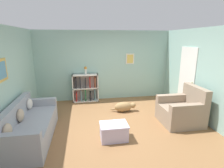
{
  "coord_description": "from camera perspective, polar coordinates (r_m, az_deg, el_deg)",
  "views": [
    {
      "loc": [
        -0.79,
        -4.32,
        2.29
      ],
      "look_at": [
        0.0,
        0.4,
        1.05
      ],
      "focal_mm": 28.0,
      "sensor_mm": 36.0,
      "label": 1
    }
  ],
  "objects": [
    {
      "name": "dog",
      "position": [
        5.71,
        4.0,
        -7.4
      ],
      "size": [
        0.85,
        0.29,
        0.32
      ],
      "color": "#9E7A4C",
      "rests_on": "ground_plane"
    },
    {
      "name": "couch",
      "position": [
        4.57,
        -25.22,
        -12.44
      ],
      "size": [
        0.85,
        2.05,
        0.87
      ],
      "color": "#9399A3",
      "rests_on": "ground_plane"
    },
    {
      "name": "wall_left",
      "position": [
        4.77,
        -30.89,
        0.47
      ],
      "size": [
        0.13,
        5.0,
        2.6
      ],
      "color": "#93BCB2",
      "rests_on": "ground_plane"
    },
    {
      "name": "wall_back",
      "position": [
        6.69,
        -2.6,
        5.99
      ],
      "size": [
        5.6,
        0.13,
        2.6
      ],
      "color": "#93BCB2",
      "rests_on": "ground_plane"
    },
    {
      "name": "bookshelf",
      "position": [
        6.62,
        -8.65,
        -1.32
      ],
      "size": [
        0.95,
        0.3,
        1.03
      ],
      "color": "silver",
      "rests_on": "ground_plane"
    },
    {
      "name": "ground_plane",
      "position": [
        4.96,
        0.78,
        -13.01
      ],
      "size": [
        14.0,
        14.0,
        0.0
      ],
      "primitive_type": "plane",
      "color": "brown"
    },
    {
      "name": "wall_right",
      "position": [
        5.57,
        27.6,
        2.53
      ],
      "size": [
        0.16,
        5.0,
        2.6
      ],
      "color": "#93BCB2",
      "rests_on": "ground_plane"
    },
    {
      "name": "recliner_chair",
      "position": [
        5.29,
        21.92,
        -8.03
      ],
      "size": [
        1.04,
        0.99,
        1.03
      ],
      "color": "gray",
      "rests_on": "ground_plane"
    },
    {
      "name": "vase",
      "position": [
        6.45,
        -8.62,
        4.58
      ],
      "size": [
        0.11,
        0.11,
        0.29
      ],
      "color": "silver",
      "rests_on": "bookshelf"
    },
    {
      "name": "coffee_table",
      "position": [
        4.22,
        0.6,
        -15.09
      ],
      "size": [
        0.64,
        0.46,
        0.38
      ],
      "color": "#BCB2D1",
      "rests_on": "ground_plane"
    }
  ]
}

